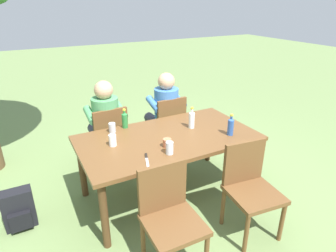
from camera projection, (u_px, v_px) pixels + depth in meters
The scene contains 17 objects.
ground_plane at pixel (168, 193), 3.32m from camera, with size 24.00×24.00×0.00m, color #6B844C.
dining_table at pixel (168, 143), 3.06m from camera, with size 1.84×1.00×0.73m.
chair_far_left at pixel (109, 136), 3.59m from camera, with size 0.46×0.46×0.87m.
chair_far_right at pixel (168, 123), 3.95m from camera, with size 0.45×0.45×0.87m.
chair_near_right at pixel (249, 184), 2.66m from camera, with size 0.49×0.49×0.87m.
chair_near_left at pixel (169, 213), 2.30m from camera, with size 0.45×0.45×0.87m.
person_in_white_shirt at pixel (105, 120), 3.61m from camera, with size 0.47×0.62×1.18m.
person_in_plaid_shirt at pixel (164, 109), 3.97m from camera, with size 0.47×0.62×1.18m.
bottle_clear at pixel (192, 119), 3.19m from camera, with size 0.06×0.06×0.24m.
bottle_green at pixel (125, 120), 3.20m from camera, with size 0.06×0.06×0.22m.
bottle_blue at pixel (231, 126), 3.03m from camera, with size 0.06×0.06×0.23m.
cup_steel at pixel (112, 128), 3.11m from camera, with size 0.07×0.07×0.10m, color #B2B7BC.
cup_white at pixel (113, 140), 2.82m from camera, with size 0.07×0.07×0.12m, color white.
cup_glass at pixel (170, 148), 2.67m from camera, with size 0.07×0.07×0.12m, color silver.
cup_terracotta at pixel (167, 143), 2.80m from camera, with size 0.08×0.08×0.08m, color #BC6B47.
table_knife at pixel (147, 159), 2.59m from camera, with size 0.10×0.23×0.01m.
backpack_by_near_side at pixel (19, 210), 2.77m from camera, with size 0.28×0.20×0.40m.
Camera 1 is at (-1.27, -2.41, 2.05)m, focal length 30.99 mm.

